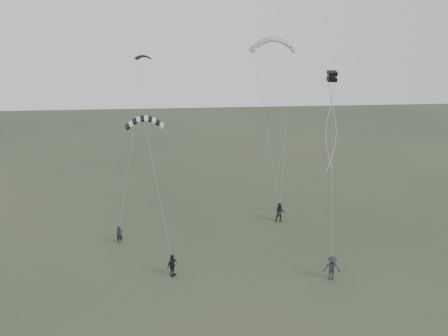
{
  "coord_description": "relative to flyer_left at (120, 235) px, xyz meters",
  "views": [
    {
      "loc": [
        -2.51,
        -29.67,
        18.11
      ],
      "look_at": [
        0.68,
        5.49,
        6.5
      ],
      "focal_mm": 35.0,
      "sensor_mm": 36.0,
      "label": 1
    }
  ],
  "objects": [
    {
      "name": "kite_box",
      "position": [
        17.23,
        -1.89,
        13.59
      ],
      "size": [
        0.67,
        0.8,
        0.84
      ],
      "primitive_type": null,
      "rotation": [
        0.2,
        0.0,
        -0.01
      ],
      "color": "black",
      "rests_on": "flyer_far"
    },
    {
      "name": "kite_striped",
      "position": [
        2.83,
        -1.44,
        10.48
      ],
      "size": [
        2.97,
        1.31,
        1.31
      ],
      "primitive_type": null,
      "rotation": [
        0.3,
        0.0,
        0.1
      ],
      "color": "black",
      "rests_on": "flyer_center"
    },
    {
      "name": "kite_dark_small",
      "position": [
        2.3,
        6.55,
        14.61
      ],
      "size": [
        1.55,
        1.2,
        0.59
      ],
      "primitive_type": null,
      "rotation": [
        0.24,
        0.0,
        0.51
      ],
      "color": "black",
      "rests_on": "flyer_left"
    },
    {
      "name": "kite_pale_large",
      "position": [
        14.82,
        9.45,
        15.96
      ],
      "size": [
        4.69,
        1.97,
        2.06
      ],
      "primitive_type": null,
      "rotation": [
        0.33,
        0.0,
        -0.09
      ],
      "color": "#9C9DA0",
      "rests_on": "flyer_right"
    },
    {
      "name": "flyer_far",
      "position": [
        16.5,
        -7.27,
        0.17
      ],
      "size": [
        1.35,
        0.94,
        1.92
      ],
      "primitive_type": "imported",
      "rotation": [
        0.0,
        0.0,
        -0.2
      ],
      "color": "#2A2A2F",
      "rests_on": "ground"
    },
    {
      "name": "flyer_left",
      "position": [
        0.0,
        0.0,
        0.0
      ],
      "size": [
        0.67,
        0.56,
        1.58
      ],
      "primitive_type": "imported",
      "rotation": [
        0.0,
        0.0,
        0.36
      ],
      "color": "black",
      "rests_on": "ground"
    },
    {
      "name": "flyer_right",
      "position": [
        14.78,
        3.01,
        0.17
      ],
      "size": [
        1.03,
        0.86,
        1.92
      ],
      "primitive_type": "imported",
      "rotation": [
        0.0,
        0.0,
        -0.15
      ],
      "color": "#232328",
      "rests_on": "ground"
    },
    {
      "name": "flyer_center",
      "position": [
        4.68,
        -5.69,
        0.1
      ],
      "size": [
        0.99,
        1.08,
        1.77
      ],
      "primitive_type": "imported",
      "rotation": [
        0.0,
        0.0,
        0.89
      ],
      "color": "black",
      "rests_on": "ground"
    },
    {
      "name": "ground",
      "position": [
        8.46,
        -5.15,
        -0.79
      ],
      "size": [
        140.0,
        140.0,
        0.0
      ],
      "primitive_type": "plane",
      "color": "#2E3926",
      "rests_on": "ground"
    }
  ]
}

